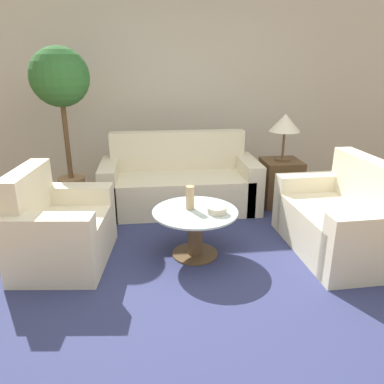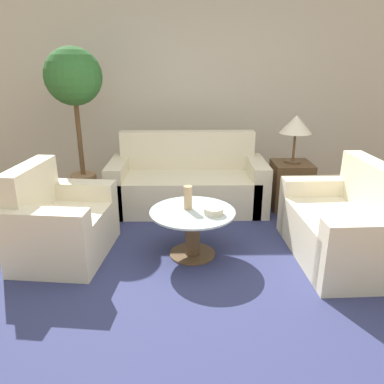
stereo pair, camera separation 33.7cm
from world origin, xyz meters
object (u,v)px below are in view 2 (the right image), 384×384
Objects in this scene: vase at (188,198)px; bowl at (214,211)px; sofa_main at (188,184)px; table_lamp at (296,125)px; armchair at (59,226)px; loveseat at (346,228)px; coffee_table at (192,227)px; potted_plant at (75,90)px.

vase is 0.28m from bowl.
bowl is (0.23, -0.13, -0.08)m from vase.
table_lamp reaches higher than sofa_main.
loveseat reaches higher than armchair.
bowl is at bearing -30.15° from vase.
sofa_main is 1.24m from vase.
armchair is (-1.21, -1.23, -0.00)m from sofa_main.
armchair is 0.78× the size of loveseat.
potted_plant reaches higher than coffee_table.
table_lamp is (1.28, -0.06, 0.74)m from sofa_main.
coffee_table is 0.28m from bowl.
sofa_main is at bearing 177.22° from table_lamp.
loveseat is (2.67, -0.09, 0.00)m from armchair.
coffee_table is at bearing -51.33° from vase.
potted_plant is (-2.81, 1.55, 1.12)m from loveseat.
coffee_table is 4.49× the size of bowl.
coffee_table is 3.57× the size of vase.
loveseat is 3.40m from potted_plant.
armchair reaches higher than bowl.
potted_plant is (-1.39, 1.49, 1.13)m from coffee_table.
armchair is 4.68× the size of vase.
sofa_main is at bearing -38.43° from armchair.
bowl is (1.44, -0.12, 0.19)m from armchair.
table_lamp is 0.30× the size of potted_plant.
sofa_main is at bearing -134.30° from loveseat.
potted_plant reaches higher than vase.
sofa_main is 1.27m from coffee_table.
vase is at bearing -96.32° from loveseat.
potted_plant is 2.42m from bowl.
loveseat is 7.52× the size of bowl.
potted_plant reaches higher than armchair.
potted_plant is 10.91× the size of bowl.
table_lamp is (2.49, 1.17, 0.74)m from armchair.
armchair is 2.68m from loveseat.
coffee_table is at bearing -135.87° from table_lamp.
loveseat is at bearing -85.77° from armchair.
table_lamp is at bearing -2.78° from sofa_main.
bowl is (1.58, -1.58, -0.93)m from potted_plant.
vase is (1.21, 0.02, 0.27)m from armchair.
sofa_main is 1.82× the size of armchair.
loveseat reaches higher than bowl.
bowl is at bearing -129.32° from table_lamp.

